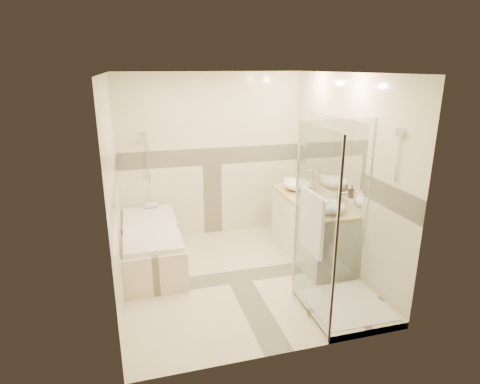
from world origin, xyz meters
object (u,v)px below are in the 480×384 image
object	(u,v)px
amenity_bottle_b	(309,193)
vessel_sink_far	(330,206)
vessel_sink_near	(297,184)
bathtub	(151,243)
shower_enclosure	(336,268)
amenity_bottle_a	(314,195)
vanity	(310,228)

from	to	relation	value
amenity_bottle_b	vessel_sink_far	bearing A→B (deg)	-90.00
vessel_sink_near	vessel_sink_far	bearing A→B (deg)	-90.00
bathtub	amenity_bottle_b	world-z (taller)	amenity_bottle_b
bathtub	shower_enclosure	world-z (taller)	shower_enclosure
shower_enclosure	vessel_sink_far	size ratio (longest dim) A/B	5.07
vessel_sink_near	amenity_bottle_a	world-z (taller)	same
bathtub	vessel_sink_far	bearing A→B (deg)	-22.59
vanity	amenity_bottle_b	size ratio (longest dim) A/B	11.14
vessel_sink_far	amenity_bottle_b	world-z (taller)	vessel_sink_far
vanity	amenity_bottle_a	world-z (taller)	amenity_bottle_a
shower_enclosure	vessel_sink_near	distance (m)	1.79
amenity_bottle_b	vessel_sink_near	bearing A→B (deg)	90.00
vessel_sink_near	amenity_bottle_a	xyz separation A→B (m)	(0.00, -0.54, 0.00)
vanity	amenity_bottle_a	bearing A→B (deg)	-102.47
vanity	vessel_sink_far	xyz separation A→B (m)	(-0.02, -0.54, 0.50)
shower_enclosure	vessel_sink_near	bearing A→B (deg)	80.99
amenity_bottle_a	shower_enclosure	bearing A→B (deg)	-103.01
shower_enclosure	amenity_bottle_a	xyz separation A→B (m)	(0.27, 1.18, 0.43)
amenity_bottle_b	vanity	bearing A→B (deg)	-69.49
bathtub	amenity_bottle_b	size ratio (longest dim) A/B	11.70
amenity_bottle_a	amenity_bottle_b	world-z (taller)	amenity_bottle_a
shower_enclosure	vessel_sink_far	distance (m)	0.89
bathtub	shower_enclosure	distance (m)	2.47
vessel_sink_far	amenity_bottle_a	bearing A→B (deg)	90.00
vanity	shower_enclosure	bearing A→B (deg)	-102.97
bathtub	vessel_sink_near	distance (m)	2.22
shower_enclosure	bathtub	bearing A→B (deg)	138.90
vessel_sink_far	vanity	bearing A→B (deg)	87.87
vessel_sink_far	shower_enclosure	bearing A→B (deg)	-110.37
vessel_sink_near	shower_enclosure	bearing A→B (deg)	-99.01
vanity	amenity_bottle_b	world-z (taller)	amenity_bottle_b
shower_enclosure	amenity_bottle_a	size ratio (longest dim) A/B	12.08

